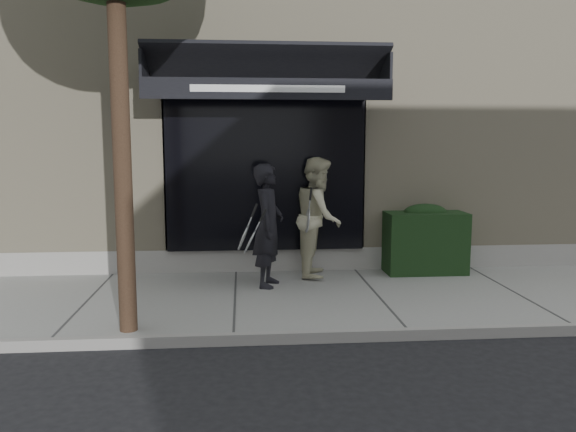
{
  "coord_description": "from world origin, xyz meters",
  "views": [
    {
      "loc": [
        -1.89,
        -7.63,
        2.27
      ],
      "look_at": [
        -1.21,
        0.6,
        1.17
      ],
      "focal_mm": 35.0,
      "sensor_mm": 36.0,
      "label": 1
    }
  ],
  "objects": [
    {
      "name": "hedge",
      "position": [
        1.1,
        1.25,
        0.66
      ],
      "size": [
        1.3,
        0.7,
        1.14
      ],
      "color": "black",
      "rests_on": "sidewalk"
    },
    {
      "name": "ground",
      "position": [
        0.0,
        0.0,
        0.0
      ],
      "size": [
        80.0,
        80.0,
        0.0
      ],
      "primitive_type": "plane",
      "color": "black",
      "rests_on": "ground"
    },
    {
      "name": "curb",
      "position": [
        0.0,
        -1.55,
        0.07
      ],
      "size": [
        20.0,
        0.1,
        0.14
      ],
      "primitive_type": "cube",
      "color": "gray",
      "rests_on": "ground"
    },
    {
      "name": "pedestrian_front",
      "position": [
        -1.51,
        0.56,
        1.03
      ],
      "size": [
        0.77,
        0.9,
        1.83
      ],
      "color": "black",
      "rests_on": "sidewalk"
    },
    {
      "name": "sidewalk",
      "position": [
        0.0,
        0.0,
        0.06
      ],
      "size": [
        20.0,
        3.0,
        0.12
      ],
      "primitive_type": "cube",
      "color": "gray",
      "rests_on": "ground"
    },
    {
      "name": "pedestrian_back",
      "position": [
        -0.67,
        1.18,
        1.07
      ],
      "size": [
        0.88,
        1.04,
        1.9
      ],
      "color": "beige",
      "rests_on": "sidewalk"
    },
    {
      "name": "building_facade",
      "position": [
        -0.01,
        4.96,
        2.74
      ],
      "size": [
        14.3,
        8.04,
        5.64
      ],
      "color": "#C1B493",
      "rests_on": "ground"
    }
  ]
}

